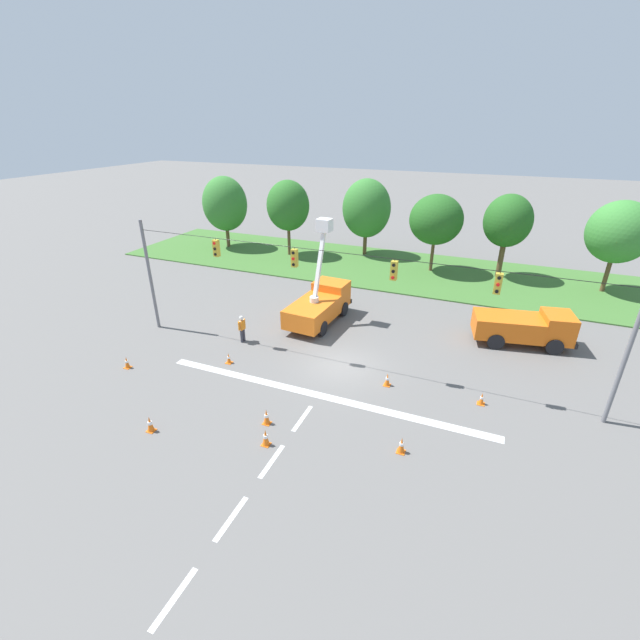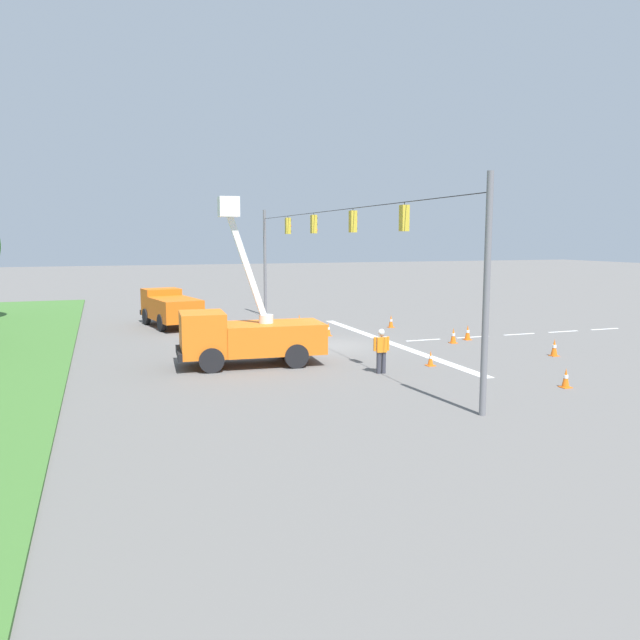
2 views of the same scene
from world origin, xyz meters
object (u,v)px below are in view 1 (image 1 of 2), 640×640
Objects in this scene: tree_centre at (366,209)px; traffic_cone_foreground_right at (266,417)px; tree_west at (288,206)px; road_worker at (242,327)px; traffic_cone_foreground_left at (482,399)px; traffic_cone_lane_edge_a at (387,379)px; traffic_cone_near_bucket at (401,445)px; tree_far_west at (225,204)px; traffic_cone_far_left at (266,437)px; tree_far_east at (508,221)px; utility_truck_support_near at (524,327)px; traffic_cone_mid_right at (127,362)px; traffic_cone_mid_left at (229,358)px; traffic_cone_lane_edge_b at (150,424)px; utility_truck_bucket_lift at (320,303)px; tree_east at (436,220)px; tree_east_end at (619,232)px.

traffic_cone_foreground_right is (3.83, -27.59, -4.30)m from tree_centre.
road_worker is at bearing -72.70° from tree_west.
traffic_cone_lane_edge_a is at bearing -177.76° from traffic_cone_foreground_left.
traffic_cone_foreground_right is at bearing -66.01° from tree_west.
traffic_cone_near_bucket is (9.96, -27.07, -4.31)m from tree_centre.
tree_far_west reaches higher than traffic_cone_far_left.
utility_truck_support_near is (1.79, -12.53, -3.80)m from tree_far_east.
traffic_cone_lane_edge_a is at bearing 60.26° from traffic_cone_far_left.
traffic_cone_foreground_right is (10.88, -24.44, -4.61)m from tree_west.
road_worker reaches higher than traffic_cone_mid_right.
tree_far_west is at bearing -168.46° from tree_centre.
utility_truck_support_near is 23.59m from traffic_cone_mid_right.
traffic_cone_mid_left is at bearing -174.00° from traffic_cone_foreground_left.
road_worker is 9.78m from traffic_cone_far_left.
traffic_cone_lane_edge_b reaches higher than traffic_cone_mid_right.
road_worker reaches higher than traffic_cone_foreground_left.
tree_west is 23.66m from traffic_cone_mid_right.
utility_truck_bucket_lift reaches higher than traffic_cone_far_left.
road_worker is 2.27× the size of traffic_cone_lane_edge_b.
tree_east is at bearing 64.82° from road_worker.
traffic_cone_lane_edge_a is (-4.68, -0.18, 0.05)m from traffic_cone_foreground_left.
tree_east is 27.23m from traffic_cone_mid_right.
traffic_cone_mid_right is (-4.34, -5.20, -0.66)m from road_worker.
traffic_cone_foreground_right is at bearing -53.33° from tree_far_west.
tree_far_west is 21.67m from tree_east.
road_worker is at bearing 175.46° from traffic_cone_foreground_left.
tree_east is at bearing 106.26° from traffic_cone_foreground_left.
traffic_cone_mid_right is at bearing -167.68° from traffic_cone_foreground_left.
traffic_cone_mid_right is at bearing -152.16° from traffic_cone_mid_left.
traffic_cone_lane_edge_a is at bearing -122.74° from tree_east_end.
traffic_cone_lane_edge_a is at bearing 40.61° from traffic_cone_lane_edge_b.
traffic_cone_lane_edge_b is (5.07, -3.73, 0.04)m from traffic_cone_mid_right.
tree_far_west is at bearing -178.33° from tree_far_east.
utility_truck_bucket_lift is 13.37m from traffic_cone_near_bucket.
traffic_cone_foreground_right is (-10.90, -12.89, -0.78)m from utility_truck_support_near.
tree_far_east is 30.90m from traffic_cone_mid_right.
traffic_cone_near_bucket is at bearing -44.57° from tree_far_west.
traffic_cone_mid_right is (8.72, -23.34, -4.29)m from tree_far_west.
tree_centre is 29.16m from traffic_cone_near_bucket.
traffic_cone_mid_right is at bearing -102.42° from tree_centre.
utility_truck_support_near is at bearing 21.59° from road_worker.
utility_truck_bucket_lift reaches higher than traffic_cone_foreground_right.
tree_east is 0.99× the size of utility_truck_bucket_lift.
tree_east_end reaches higher than utility_truck_bucket_lift.
traffic_cone_far_left is at bearing -62.48° from traffic_cone_foreground_right.
utility_truck_support_near is 7.66× the size of traffic_cone_far_left.
tree_east is 9.12× the size of traffic_cone_near_bucket.
traffic_cone_mid_right is at bearing 177.24° from traffic_cone_near_bucket.
traffic_cone_foreground_left is 19.07m from traffic_cone_mid_right.
traffic_cone_foreground_right reaches higher than traffic_cone_mid_left.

